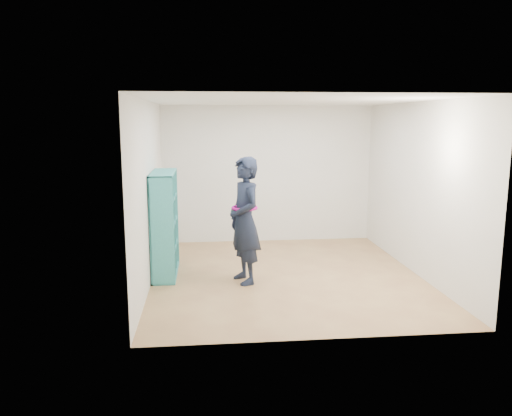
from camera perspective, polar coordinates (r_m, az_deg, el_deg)
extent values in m
plane|color=#906341|center=(7.65, 3.44, -7.70)|extent=(4.50, 4.50, 0.00)
plane|color=white|center=(7.29, 3.66, 12.14)|extent=(4.50, 4.50, 0.00)
cube|color=silver|center=(7.31, -12.12, 1.71)|extent=(0.02, 4.50, 2.60)
cube|color=silver|center=(7.94, 17.95, 2.09)|extent=(0.02, 4.50, 2.60)
cube|color=silver|center=(9.57, 1.35, 3.86)|extent=(4.00, 0.02, 2.60)
cube|color=silver|center=(5.19, 7.61, -1.51)|extent=(4.00, 0.02, 2.60)
cube|color=teal|center=(7.11, -10.75, -2.70)|extent=(0.34, 0.02, 1.57)
cube|color=teal|center=(8.24, -10.09, -0.94)|extent=(0.34, 0.02, 1.57)
cube|color=teal|center=(7.87, -10.22, -7.26)|extent=(0.34, 1.18, 0.02)
cube|color=teal|center=(7.55, -10.58, 3.98)|extent=(0.34, 1.18, 0.02)
cube|color=teal|center=(7.69, -11.58, -1.77)|extent=(0.02, 1.18, 1.57)
cube|color=teal|center=(7.49, -10.51, -2.05)|extent=(0.32, 0.02, 1.52)
cube|color=teal|center=(7.86, -10.29, -1.47)|extent=(0.32, 0.02, 1.52)
cube|color=teal|center=(7.76, -10.31, -4.50)|extent=(0.32, 1.13, 0.02)
cube|color=teal|center=(7.67, -10.40, -1.75)|extent=(0.32, 1.13, 0.02)
cube|color=teal|center=(7.61, -10.49, 1.05)|extent=(0.32, 1.13, 0.02)
cube|color=beige|center=(7.48, -10.29, -7.75)|extent=(0.22, 0.14, 0.05)
cube|color=black|center=(7.30, -10.37, -4.20)|extent=(0.18, 0.16, 0.28)
cube|color=maroon|center=(7.22, -10.45, -1.56)|extent=(0.18, 0.16, 0.20)
cube|color=silver|center=(7.22, -10.58, 0.89)|extent=(0.22, 0.14, 0.05)
cube|color=navy|center=(7.76, -10.07, -6.18)|extent=(0.18, 0.16, 0.29)
cube|color=brown|center=(7.67, -10.15, -3.72)|extent=(0.18, 0.16, 0.22)
cube|color=#BFB28C|center=(7.66, -10.26, -1.47)|extent=(0.22, 0.14, 0.05)
cube|color=#26594C|center=(7.52, -10.33, 2.08)|extent=(0.18, 0.16, 0.27)
cube|color=beige|center=(8.13, -9.88, -5.64)|extent=(0.18, 0.16, 0.23)
cube|color=black|center=(8.10, -9.99, -3.48)|extent=(0.22, 0.14, 0.08)
cube|color=maroon|center=(7.95, -10.05, -0.23)|extent=(0.18, 0.16, 0.27)
cube|color=silver|center=(7.90, -10.12, 2.26)|extent=(0.18, 0.16, 0.21)
imported|color=black|center=(7.13, -1.30, -1.44)|extent=(0.62, 0.77, 1.82)
torus|color=#B20D85|center=(7.10, -1.31, 0.03)|extent=(0.47, 0.47, 0.04)
cube|color=silver|center=(7.13, -2.73, -0.47)|extent=(0.06, 0.11, 0.15)
cube|color=black|center=(7.13, -2.73, -0.47)|extent=(0.06, 0.10, 0.14)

